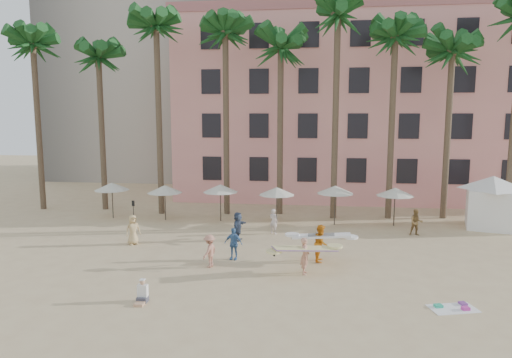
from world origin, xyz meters
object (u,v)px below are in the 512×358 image
object	(u,v)px
carrier_yellow	(305,254)
carrier_white	(321,242)
pink_hotel	(372,109)
cabana	(492,197)

from	to	relation	value
carrier_yellow	carrier_white	bearing A→B (deg)	68.61
pink_hotel	cabana	distance (m)	15.77
carrier_yellow	carrier_white	world-z (taller)	carrier_white
cabana	carrier_yellow	world-z (taller)	cabana
carrier_yellow	carrier_white	xyz separation A→B (m)	(0.79, 2.02, 0.02)
cabana	carrier_yellow	size ratio (longest dim) A/B	1.76
pink_hotel	carrier_white	world-z (taller)	pink_hotel
cabana	carrier_white	distance (m)	14.24
cabana	carrier_white	world-z (taller)	cabana
cabana	pink_hotel	bearing A→B (deg)	115.67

